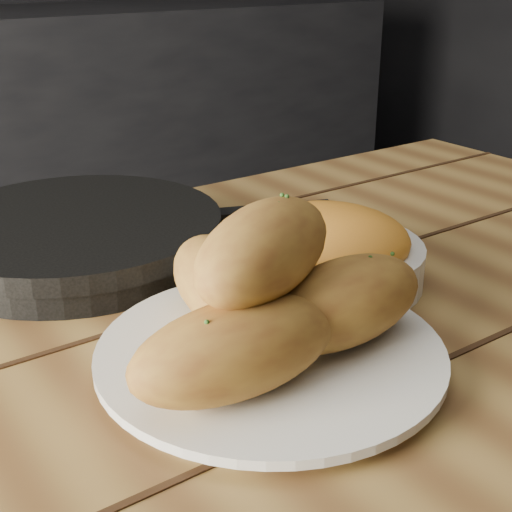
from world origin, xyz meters
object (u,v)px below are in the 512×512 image
(bread_rolls, at_px, (268,296))
(bowl, at_px, (325,250))
(table, at_px, (226,466))
(plate, at_px, (270,355))
(skillet, at_px, (79,235))

(bread_rolls, xyz_separation_m, bowl, (0.15, 0.10, -0.03))
(bowl, bearing_deg, table, -155.94)
(plate, distance_m, bowl, 0.18)
(table, height_order, plate, plate)
(table, distance_m, plate, 0.12)
(table, bearing_deg, plate, -38.47)
(table, relative_size, bread_rolls, 5.26)
(plate, relative_size, bread_rolls, 1.02)
(table, height_order, bowl, bowl)
(table, xyz_separation_m, bread_rolls, (0.02, -0.03, 0.17))
(table, height_order, skillet, skillet)
(skillet, distance_m, bowl, 0.27)
(plate, height_order, bowl, bowl)
(table, xyz_separation_m, plate, (0.03, -0.02, 0.11))
(plate, relative_size, skillet, 0.64)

